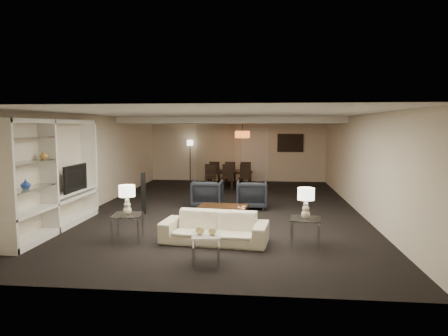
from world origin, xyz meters
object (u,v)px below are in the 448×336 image
object	(u,v)px
coffee_table	(223,214)
chair_fl	(215,173)
chair_fr	(246,173)
side_table_right	(305,232)
armchair_left	(208,194)
table_lamp_left	(127,200)
table_lamp_right	(306,203)
chair_fm	(231,173)
sofa	(215,228)
armchair_right	(252,195)
television	(71,178)
pendant_light	(242,135)
vase_amber	(44,155)
floor_speaker	(143,193)
chair_nl	(210,177)
chair_nr	(245,177)
side_table_left	(128,227)
dining_table	(229,179)
floor_lamp	(190,161)
vase_blue	(26,184)
marble_table	(206,248)
chair_nm	(227,177)

from	to	relation	value
coffee_table	chair_fl	size ratio (longest dim) A/B	1.26
chair_fr	side_table_right	bearing A→B (deg)	104.55
armchair_left	table_lamp_left	size ratio (longest dim) A/B	1.44
table_lamp_right	chair_fm	world-z (taller)	table_lamp_right
coffee_table	armchair_left	distance (m)	1.81
sofa	armchair_right	distance (m)	3.36
table_lamp_left	television	size ratio (longest dim) A/B	0.55
pendant_light	vase_amber	xyz separation A→B (m)	(-3.61, -6.52, -0.28)
table_lamp_right	floor_speaker	size ratio (longest dim) A/B	0.54
chair_fm	chair_nl	bearing A→B (deg)	66.02
table_lamp_right	chair_nr	bearing A→B (deg)	102.67
side_table_left	chair_fm	world-z (taller)	chair_fm
dining_table	chair_nl	xyz separation A→B (m)	(-0.60, -0.65, 0.14)
coffee_table	chair_nr	bearing A→B (deg)	86.87
chair_fr	floor_lamp	size ratio (longest dim) A/B	0.53
armchair_right	vase_blue	size ratio (longest dim) A/B	4.47
pendant_light	chair_fm	xyz separation A→B (m)	(-0.50, 1.02, -1.48)
chair_fm	dining_table	bearing A→B (deg)	90.80
pendant_light	chair_fm	world-z (taller)	pendant_light
table_lamp_right	floor_speaker	xyz separation A→B (m)	(-3.81, 2.37, -0.27)
television	chair_nl	world-z (taller)	television
dining_table	armchair_left	bearing A→B (deg)	-100.64
chair_fl	pendant_light	bearing A→B (deg)	136.84
vase_blue	floor_lamp	world-z (taller)	floor_lamp
armchair_left	chair_nr	xyz separation A→B (m)	(0.86, 3.10, 0.06)
table_lamp_left	chair_fl	size ratio (longest dim) A/B	0.65
marble_table	floor_lamp	distance (m)	9.71
armchair_left	television	distance (m)	3.59
armchair_left	chair_nr	size ratio (longest dim) A/B	0.94
sofa	chair_fr	size ratio (longest dim) A/B	2.29
sofa	chair_nl	world-z (taller)	chair_nl
sofa	marble_table	size ratio (longest dim) A/B	4.37
chair_fl	armchair_left	bearing A→B (deg)	94.01
chair_fl	sofa	bearing A→B (deg)	96.56
chair_nr	floor_lamp	world-z (taller)	floor_lamp
vase_amber	floor_lamp	xyz separation A→B (m)	(1.42, 8.22, -0.81)
armchair_right	television	xyz separation A→B (m)	(-4.02, -2.11, 0.68)
chair_nm	dining_table	bearing A→B (deg)	90.16
table_lamp_left	pendant_light	bearing A→B (deg)	74.40
chair_nm	chair_fl	xyz separation A→B (m)	(-0.60, 1.30, 0.00)
floor_speaker	chair_nl	size ratio (longest dim) A/B	1.20
chair_fl	table_lamp_left	bearing A→B (deg)	83.96
armchair_right	chair_fl	size ratio (longest dim) A/B	0.94
chair_nm	chair_fl	bearing A→B (deg)	114.93
chair_nm	chair_fm	bearing A→B (deg)	90.16
table_lamp_left	marble_table	xyz separation A→B (m)	(1.70, -1.10, -0.57)
television	sofa	bearing A→B (deg)	-109.14
table_lamp_right	side_table_left	bearing A→B (deg)	180.00
television	dining_table	distance (m)	6.66
pendant_light	chair_nl	distance (m)	1.87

